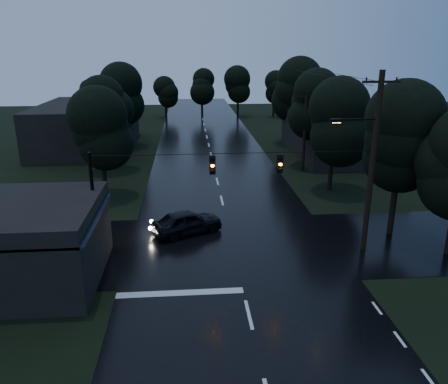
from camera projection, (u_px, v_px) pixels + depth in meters
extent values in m
cube|color=black|center=(214.00, 167.00, 42.64)|extent=(12.00, 120.00, 0.02)
cube|color=black|center=(233.00, 246.00, 25.61)|extent=(60.00, 9.00, 0.02)
cube|color=black|center=(33.00, 220.00, 20.98)|extent=(6.00, 7.00, 0.12)
cube|color=black|center=(96.00, 218.00, 21.21)|extent=(0.30, 7.00, 0.15)
cylinder|color=black|center=(82.00, 280.00, 18.89)|extent=(0.10, 0.10, 3.00)
cylinder|color=black|center=(106.00, 226.00, 24.57)|extent=(0.10, 0.10, 3.00)
cube|color=#F9C363|center=(90.00, 244.00, 20.01)|extent=(0.06, 1.60, 0.50)
cube|color=#F9C363|center=(101.00, 222.00, 22.56)|extent=(0.06, 1.20, 0.50)
cube|color=black|center=(341.00, 135.00, 46.83)|extent=(10.00, 14.00, 4.40)
cube|color=black|center=(87.00, 126.00, 50.21)|extent=(10.00, 16.00, 5.00)
cylinder|color=black|center=(372.00, 165.00, 23.68)|extent=(0.30, 0.30, 10.00)
cube|color=black|center=(381.00, 82.00, 22.30)|extent=(2.00, 0.12, 0.12)
cylinder|color=black|center=(357.00, 119.00, 22.81)|extent=(2.20, 0.10, 0.10)
cube|color=black|center=(336.00, 120.00, 22.74)|extent=(0.60, 0.25, 0.18)
cube|color=#FFB266|center=(336.00, 122.00, 22.77)|extent=(0.45, 0.18, 0.03)
cylinder|color=black|center=(305.00, 131.00, 40.22)|extent=(0.30, 0.30, 7.50)
cube|color=black|center=(307.00, 96.00, 39.23)|extent=(2.00, 0.12, 0.12)
cylinder|color=black|center=(94.00, 208.00, 23.13)|extent=(0.18, 0.18, 6.00)
cylinder|color=black|center=(235.00, 153.00, 22.84)|extent=(15.00, 0.03, 0.03)
cube|color=black|center=(212.00, 165.00, 22.93)|extent=(0.32, 0.25, 1.00)
sphere|color=orange|center=(213.00, 166.00, 22.79)|extent=(0.18, 0.18, 0.18)
cube|color=black|center=(280.00, 163.00, 23.22)|extent=(0.32, 0.25, 1.00)
sphere|color=orange|center=(280.00, 164.00, 23.08)|extent=(0.18, 0.18, 0.18)
cylinder|color=black|center=(392.00, 212.00, 26.90)|extent=(0.36, 0.36, 2.80)
sphere|color=black|center=(399.00, 159.00, 25.83)|extent=(4.48, 4.48, 4.48)
sphere|color=black|center=(402.00, 139.00, 25.46)|extent=(4.48, 4.48, 4.48)
sphere|color=black|center=(404.00, 118.00, 25.08)|extent=(4.48, 4.48, 4.48)
cylinder|color=black|center=(105.00, 181.00, 33.98)|extent=(0.36, 0.36, 2.45)
sphere|color=black|center=(101.00, 143.00, 33.04)|extent=(3.92, 3.92, 3.92)
sphere|color=black|center=(100.00, 129.00, 32.71)|extent=(3.92, 3.92, 3.92)
sphere|color=black|center=(99.00, 115.00, 32.38)|extent=(3.92, 3.92, 3.92)
cylinder|color=black|center=(113.00, 156.00, 41.47)|extent=(0.36, 0.36, 2.62)
sphere|color=black|center=(110.00, 122.00, 40.47)|extent=(4.20, 4.20, 4.20)
sphere|color=black|center=(109.00, 110.00, 40.12)|extent=(4.20, 4.20, 4.20)
sphere|color=black|center=(108.00, 97.00, 39.76)|extent=(4.20, 4.20, 4.20)
cylinder|color=black|center=(121.00, 135.00, 50.86)|extent=(0.36, 0.36, 2.80)
sphere|color=black|center=(119.00, 105.00, 49.79)|extent=(4.48, 4.48, 4.48)
sphere|color=black|center=(118.00, 95.00, 49.41)|extent=(4.48, 4.48, 4.48)
sphere|color=black|center=(118.00, 84.00, 49.04)|extent=(4.48, 4.48, 4.48)
cylinder|color=black|center=(330.00, 174.00, 35.37)|extent=(0.36, 0.36, 2.62)
sphere|color=black|center=(334.00, 135.00, 34.36)|extent=(4.20, 4.20, 4.20)
sphere|color=black|center=(335.00, 121.00, 34.01)|extent=(4.20, 4.20, 4.20)
sphere|color=black|center=(336.00, 106.00, 33.66)|extent=(4.20, 4.20, 4.20)
cylinder|color=black|center=(311.00, 151.00, 42.95)|extent=(0.36, 0.36, 2.80)
sphere|color=black|center=(313.00, 116.00, 41.89)|extent=(4.48, 4.48, 4.48)
sphere|color=black|center=(314.00, 104.00, 41.51)|extent=(4.48, 4.48, 4.48)
sphere|color=black|center=(315.00, 91.00, 41.13)|extent=(4.48, 4.48, 4.48)
cylinder|color=black|center=(293.00, 132.00, 52.44)|extent=(0.36, 0.36, 2.97)
sphere|color=black|center=(295.00, 101.00, 51.30)|extent=(4.76, 4.76, 4.76)
sphere|color=black|center=(295.00, 90.00, 50.90)|extent=(4.76, 4.76, 4.76)
sphere|color=black|center=(296.00, 79.00, 50.50)|extent=(4.76, 4.76, 4.76)
imported|color=black|center=(187.00, 222.00, 27.13)|extent=(4.75, 3.46, 1.50)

